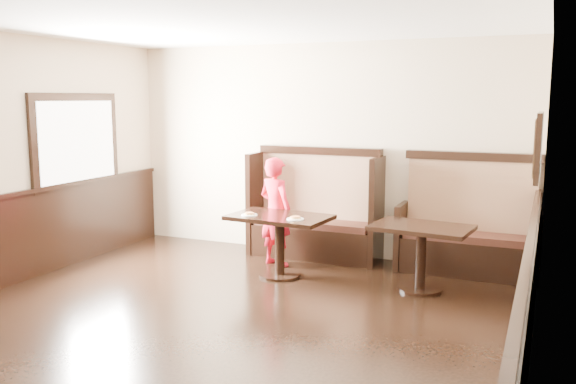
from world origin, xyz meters
The scene contains 9 objects.
ground centered at (0.00, 0.00, 0.00)m, with size 7.00×7.00×0.00m, color black.
room_shell centered at (-0.30, 0.28, 0.67)m, with size 7.00×7.00×7.00m.
booth_main centered at (0.00, 3.30, 0.53)m, with size 1.75×0.72×1.45m.
booth_neighbor centered at (1.95, 3.29, 0.48)m, with size 1.65×0.72×1.45m.
table_main centered at (-0.06, 2.27, 0.56)m, with size 1.20×0.81×0.73m.
table_neighbor centered at (1.57, 2.39, 0.54)m, with size 1.11×0.80×0.72m.
child centered at (-0.31, 2.70, 0.68)m, with size 0.50×0.33×1.37m, color red.
pizza_plate_left centered at (-0.38, 2.12, 0.74)m, with size 0.19×0.19×0.03m.
pizza_plate_right centered at (0.20, 2.11, 0.74)m, with size 0.20×0.20×0.04m.
Camera 1 is at (2.80, -4.10, 2.09)m, focal length 38.00 mm.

